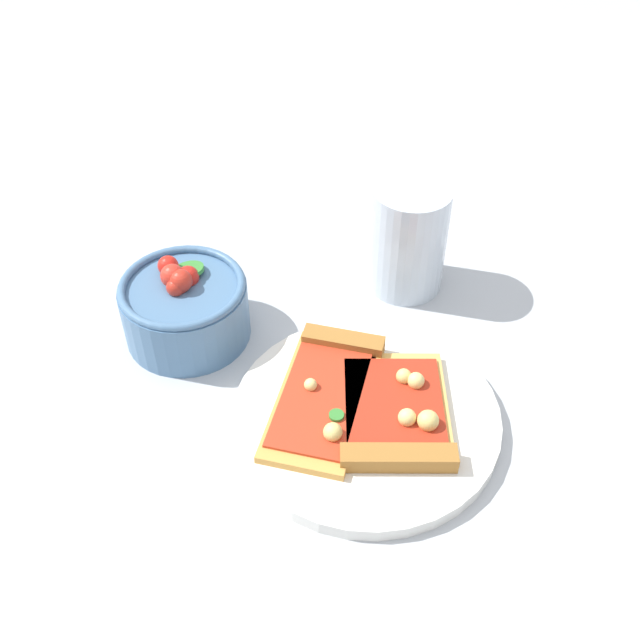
% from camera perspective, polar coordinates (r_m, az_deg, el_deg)
% --- Properties ---
extents(ground_plane, '(2.40, 2.40, 0.00)m').
position_cam_1_polar(ground_plane, '(0.72, 3.57, -5.80)').
color(ground_plane, '#B2B7BC').
rests_on(ground_plane, ground).
extents(plate, '(0.24, 0.24, 0.01)m').
position_cam_1_polar(plate, '(0.69, 3.47, -7.35)').
color(plate, white).
rests_on(plate, ground_plane).
extents(pizza_slice_near, '(0.17, 0.16, 0.02)m').
position_cam_1_polar(pizza_slice_near, '(0.69, 0.38, -5.33)').
color(pizza_slice_near, gold).
rests_on(pizza_slice_near, plate).
extents(pizza_slice_far, '(0.16, 0.14, 0.03)m').
position_cam_1_polar(pizza_slice_far, '(0.68, 5.85, -7.27)').
color(pizza_slice_far, '#E5B256').
rests_on(pizza_slice_far, plate).
extents(salad_bowl, '(0.13, 0.13, 0.08)m').
position_cam_1_polar(salad_bowl, '(0.76, -10.18, 0.99)').
color(salad_bowl, '#4C7299').
rests_on(salad_bowl, ground_plane).
extents(soda_glass, '(0.08, 0.08, 0.12)m').
position_cam_1_polar(soda_glass, '(0.80, 6.66, 5.82)').
color(soda_glass, silver).
rests_on(soda_glass, ground_plane).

